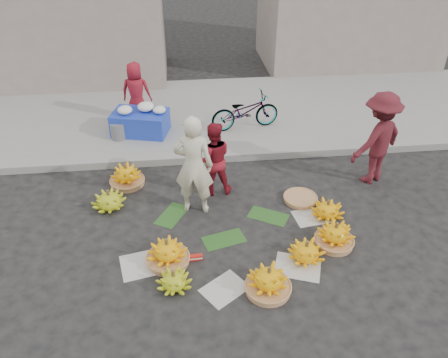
{
  "coord_description": "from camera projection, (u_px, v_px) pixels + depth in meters",
  "views": [
    {
      "loc": [
        -0.65,
        -5.29,
        4.59
      ],
      "look_at": [
        -0.03,
        0.45,
        0.7
      ],
      "focal_mm": 35.0,
      "sensor_mm": 36.0,
      "label": 1
    }
  ],
  "objects": [
    {
      "name": "curb",
      "position": [
        216.0,
        156.0,
        8.76
      ],
      "size": [
        40.0,
        0.25,
        0.15
      ],
      "primitive_type": "cube",
      "color": "gray",
      "rests_on": "ground"
    },
    {
      "name": "grey_bucket",
      "position": [
        118.0,
        131.0,
        9.2
      ],
      "size": [
        0.31,
        0.31,
        0.35
      ],
      "primitive_type": "cylinder",
      "color": "slate",
      "rests_on": "sidewalk"
    },
    {
      "name": "banana_bunch_0",
      "position": [
        167.0,
        252.0,
        6.31
      ],
      "size": [
        0.71,
        0.71,
        0.43
      ],
      "rotation": [
        0.0,
        0.0,
        -0.42
      ],
      "color": "#AE7749",
      "rests_on": "ground"
    },
    {
      "name": "bicycle",
      "position": [
        245.0,
        111.0,
        9.48
      ],
      "size": [
        0.79,
        1.59,
        0.8
      ],
      "primitive_type": "imported",
      "rotation": [
        0.0,
        0.0,
        1.75
      ],
      "color": "gray",
      "rests_on": "sidewalk"
    },
    {
      "name": "flower_vendor",
      "position": [
        136.0,
        92.0,
        9.69
      ],
      "size": [
        0.71,
        0.52,
        1.34
      ],
      "primitive_type": "imported",
      "rotation": [
        0.0,
        0.0,
        3.0
      ],
      "color": "#A61926",
      "rests_on": "sidewalk"
    },
    {
      "name": "banana_bunch_4",
      "position": [
        335.0,
        235.0,
        6.64
      ],
      "size": [
        0.66,
        0.66,
        0.42
      ],
      "rotation": [
        0.0,
        0.0,
        -0.39
      ],
      "color": "#AE7749",
      "rests_on": "ground"
    },
    {
      "name": "vendor_cream",
      "position": [
        194.0,
        166.0,
        6.98
      ],
      "size": [
        0.7,
        0.53,
        1.74
      ],
      "primitive_type": "imported",
      "rotation": [
        0.0,
        0.0,
        2.95
      ],
      "color": "#EBE4C5",
      "rests_on": "ground"
    },
    {
      "name": "banana_bunch_5",
      "position": [
        328.0,
        209.0,
        7.22
      ],
      "size": [
        0.6,
        0.6,
        0.33
      ],
      "rotation": [
        0.0,
        0.0,
        -0.17
      ],
      "color": "#FFB80C",
      "rests_on": "ground"
    },
    {
      "name": "basket_spare",
      "position": [
        300.0,
        199.0,
        7.65
      ],
      "size": [
        0.65,
        0.65,
        0.07
      ],
      "primitive_type": "cylinder",
      "rotation": [
        0.0,
        0.0,
        -0.13
      ],
      "color": "#AE7749",
      "rests_on": "ground"
    },
    {
      "name": "banana_bunch_6",
      "position": [
        109.0,
        200.0,
        7.41
      ],
      "size": [
        0.74,
        0.74,
        0.36
      ],
      "rotation": [
        0.0,
        0.0,
        -0.38
      ],
      "color": "#95AD18",
      "rests_on": "ground"
    },
    {
      "name": "incense_stack",
      "position": [
        196.0,
        257.0,
        6.42
      ],
      "size": [
        0.21,
        0.08,
        0.08
      ],
      "primitive_type": "cube",
      "rotation": [
        0.0,
        0.0,
        0.05
      ],
      "color": "red",
      "rests_on": "ground"
    },
    {
      "name": "banana_leaves",
      "position": [
        221.0,
        223.0,
        7.14
      ],
      "size": [
        2.0,
        1.0,
        0.0
      ],
      "primitive_type": null,
      "color": "#204E1A",
      "rests_on": "ground"
    },
    {
      "name": "vendor_red",
      "position": [
        213.0,
        159.0,
        7.52
      ],
      "size": [
        0.68,
        0.54,
        1.36
      ],
      "primitive_type": "imported",
      "rotation": [
        0.0,
        0.0,
        3.19
      ],
      "color": "#A61926",
      "rests_on": "ground"
    },
    {
      "name": "building_left",
      "position": [
        46.0,
        5.0,
        11.45
      ],
      "size": [
        6.0,
        3.0,
        4.0
      ],
      "primitive_type": "cube",
      "color": "gray",
      "rests_on": "sidewalk"
    },
    {
      "name": "banana_bunch_7",
      "position": [
        127.0,
        176.0,
        7.98
      ],
      "size": [
        0.71,
        0.71,
        0.43
      ],
      "rotation": [
        0.0,
        0.0,
        0.41
      ],
      "color": "#AE7749",
      "rests_on": "ground"
    },
    {
      "name": "banana_bunch_3",
      "position": [
        306.0,
        251.0,
        6.38
      ],
      "size": [
        0.71,
        0.71,
        0.34
      ],
      "rotation": [
        0.0,
        0.0,
        0.43
      ],
      "color": "#FFB80C",
      "rests_on": "ground"
    },
    {
      "name": "sidewalk",
      "position": [
        208.0,
        112.0,
        10.5
      ],
      "size": [
        40.0,
        4.0,
        0.12
      ],
      "primitive_type": "cube",
      "color": "gray",
      "rests_on": "ground"
    },
    {
      "name": "man_striped",
      "position": [
        378.0,
        139.0,
        7.73
      ],
      "size": [
        1.29,
        1.1,
        1.73
      ],
      "primitive_type": "imported",
      "rotation": [
        0.0,
        0.0,
        3.64
      ],
      "color": "maroon",
      "rests_on": "ground"
    },
    {
      "name": "flower_table",
      "position": [
        141.0,
        121.0,
        9.37
      ],
      "size": [
        1.29,
        0.98,
        0.67
      ],
      "rotation": [
        0.0,
        0.0,
        -0.25
      ],
      "color": "#1C34B6",
      "rests_on": "sidewalk"
    },
    {
      "name": "banana_bunch_2",
      "position": [
        269.0,
        281.0,
        5.86
      ],
      "size": [
        0.62,
        0.62,
        0.43
      ],
      "rotation": [
        0.0,
        0.0,
        -0.02
      ],
      "color": "#AE7749",
      "rests_on": "ground"
    },
    {
      "name": "newspaper_scatter",
      "position": [
        235.0,
        267.0,
        6.33
      ],
      "size": [
        3.2,
        1.8,
        0.0
      ],
      "primitive_type": null,
      "color": "beige",
      "rests_on": "ground"
    },
    {
      "name": "ground",
      "position": [
        229.0,
        231.0,
        6.99
      ],
      "size": [
        80.0,
        80.0,
        0.0
      ],
      "primitive_type": "plane",
      "color": "black",
      "rests_on": "ground"
    },
    {
      "name": "banana_bunch_1",
      "position": [
        174.0,
        280.0,
        5.94
      ],
      "size": [
        0.51,
        0.51,
        0.3
      ],
      "rotation": [
        0.0,
        0.0,
        0.1
      ],
      "color": "#95AD18",
      "rests_on": "ground"
    }
  ]
}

